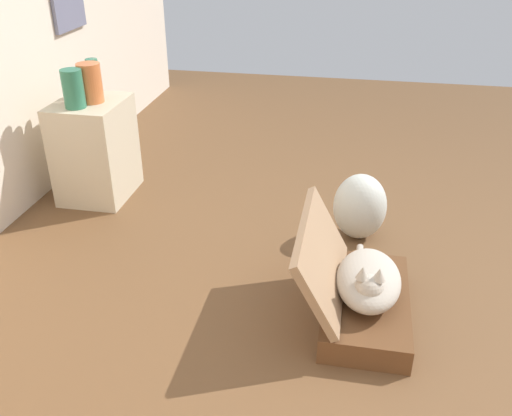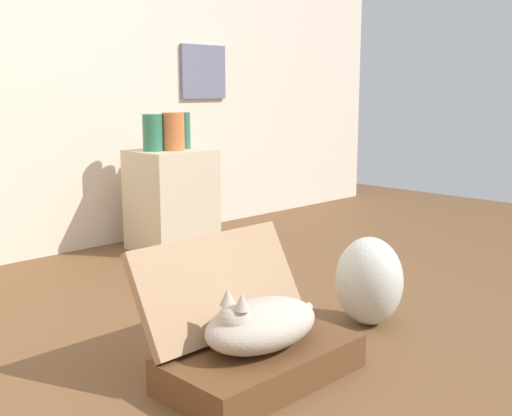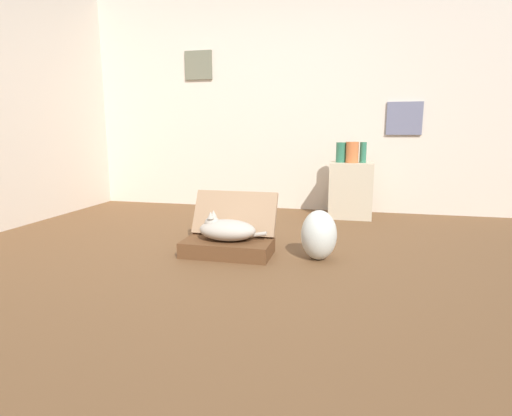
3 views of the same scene
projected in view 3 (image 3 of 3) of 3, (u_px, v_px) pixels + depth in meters
The scene contains 10 objects.
ground_plane at pixel (232, 263), 2.92m from camera, with size 7.68×7.68×0.00m, color brown.
wall_back at pixel (284, 101), 4.84m from camera, with size 6.40×0.15×2.60m.
suitcase_base at pixel (228, 247), 3.10m from camera, with size 0.68×0.37×0.12m, color brown.
suitcase_lid at pixel (235, 213), 3.25m from camera, with size 0.68×0.37×0.04m, color #9B7756.
cat at pixel (226, 229), 3.07m from camera, with size 0.52×0.28×0.22m.
plastic_bag_white at pixel (319, 235), 2.97m from camera, with size 0.26×0.29×0.37m, color silver.
side_table at pixel (351, 190), 4.45m from camera, with size 0.46×0.39×0.61m, color beige.
vase_tall at pixel (341, 152), 4.41m from camera, with size 0.12×0.12×0.22m, color #2D7051.
vase_short at pixel (363, 152), 4.35m from camera, with size 0.07×0.07×0.22m, color #2D7051.
vase_round at pixel (352, 152), 4.34m from camera, with size 0.14×0.14×0.23m, color #CC6B38.
Camera 3 is at (0.81, -2.68, 0.93)m, focal length 28.27 mm.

